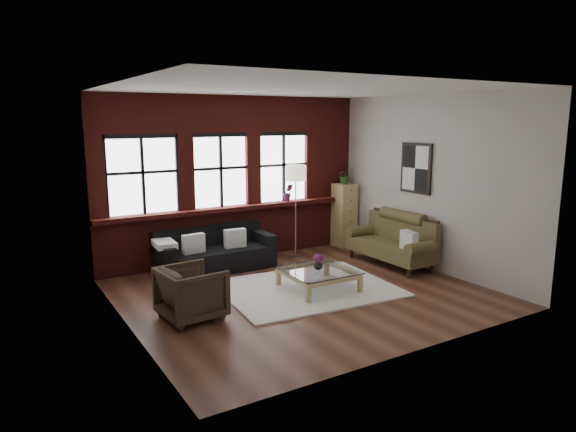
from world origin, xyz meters
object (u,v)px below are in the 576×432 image
vintage_settee (390,240)px  vase (318,265)px  coffee_table (318,280)px  floor_lamp (296,208)px  dark_sofa (215,249)px  armchair (192,293)px  drawer_chest (344,215)px

vintage_settee → vase: 2.07m
vase → coffee_table: bearing=148.0°
coffee_table → floor_lamp: size_ratio=0.54×
dark_sofa → coffee_table: 2.18m
armchair → floor_lamp: 3.63m
dark_sofa → vase: bearing=-63.5°
vintage_settee → vase: bearing=-165.9°
floor_lamp → coffee_table: bearing=-111.8°
armchair → drawer_chest: (4.39, 2.28, 0.31)m
drawer_chest → floor_lamp: (-1.43, -0.27, 0.32)m
vintage_settee → drawer_chest: (0.18, 1.68, 0.19)m
dark_sofa → vintage_settee: vintage_settee is taller
coffee_table → vase: vase is taller
floor_lamp → dark_sofa: bearing=179.1°
armchair → vintage_settee: bearing=-87.5°
floor_lamp → drawer_chest: bearing=10.9°
armchair → dark_sofa: bearing=-36.8°
armchair → vase: 2.20m
floor_lamp → vase: bearing=-111.8°
dark_sofa → vase: size_ratio=14.07×
vintage_settee → armchair: (-4.21, -0.60, -0.12)m
vase → floor_lamp: (0.76, 1.91, 0.58)m
armchair → floor_lamp: size_ratio=0.41×
dark_sofa → drawer_chest: drawer_chest is taller
drawer_chest → coffee_table: bearing=-135.0°
coffee_table → drawer_chest: drawer_chest is taller
vase → drawer_chest: 3.11m
armchair → vase: armchair is taller
dark_sofa → armchair: 2.37m
armchair → drawer_chest: drawer_chest is taller
drawer_chest → floor_lamp: floor_lamp is taller
dark_sofa → floor_lamp: 1.84m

